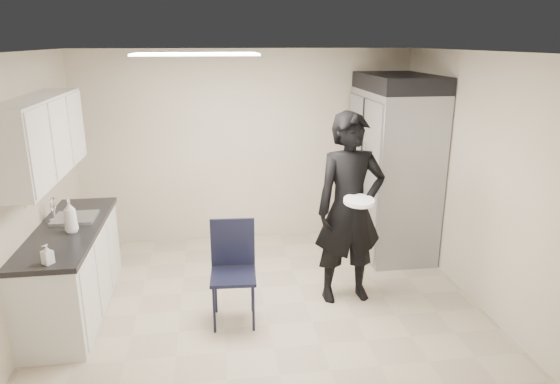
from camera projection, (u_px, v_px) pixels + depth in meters
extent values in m
plane|color=tan|center=(264.00, 305.00, 5.31)|extent=(4.50, 4.50, 0.00)
plane|color=silver|center=(262.00, 52.00, 4.54)|extent=(4.50, 4.50, 0.00)
plane|color=beige|center=(247.00, 147.00, 6.82)|extent=(4.50, 0.00, 4.50)
plane|color=beige|center=(22.00, 198.00, 4.62)|extent=(0.00, 4.00, 4.00)
plane|color=beige|center=(476.00, 180.00, 5.23)|extent=(0.00, 4.00, 4.00)
cube|color=white|center=(196.00, 54.00, 4.85)|extent=(1.20, 0.60, 0.02)
cube|color=silver|center=(73.00, 272.00, 5.11)|extent=(0.60, 1.90, 0.86)
cube|color=black|center=(67.00, 230.00, 4.97)|extent=(0.64, 1.95, 0.05)
cube|color=gray|center=(76.00, 223.00, 5.22)|extent=(0.42, 0.40, 0.14)
cylinder|color=silver|center=(54.00, 210.00, 5.15)|extent=(0.02, 0.02, 0.24)
cube|color=silver|center=(41.00, 138.00, 4.68)|extent=(0.35, 1.80, 0.75)
cube|color=black|center=(68.00, 137.00, 5.82)|extent=(0.22, 0.30, 0.35)
cube|color=yellow|center=(28.00, 203.00, 4.74)|extent=(0.00, 0.12, 0.07)
cube|color=yellow|center=(35.00, 200.00, 4.94)|extent=(0.00, 0.12, 0.07)
cube|color=gray|center=(393.00, 173.00, 6.45)|extent=(0.80, 1.35, 2.10)
cube|color=black|center=(399.00, 83.00, 6.12)|extent=(0.80, 1.35, 0.20)
cube|color=black|center=(233.00, 276.00, 4.86)|extent=(0.46, 0.46, 0.99)
imported|color=black|center=(350.00, 209.00, 5.19)|extent=(0.78, 0.55, 2.03)
cylinder|color=white|center=(359.00, 201.00, 4.91)|extent=(0.33, 0.33, 0.04)
imported|color=silver|center=(70.00, 216.00, 4.82)|extent=(0.16, 0.16, 0.33)
imported|color=#BBB8C5|center=(47.00, 254.00, 4.15)|extent=(0.11, 0.11, 0.17)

